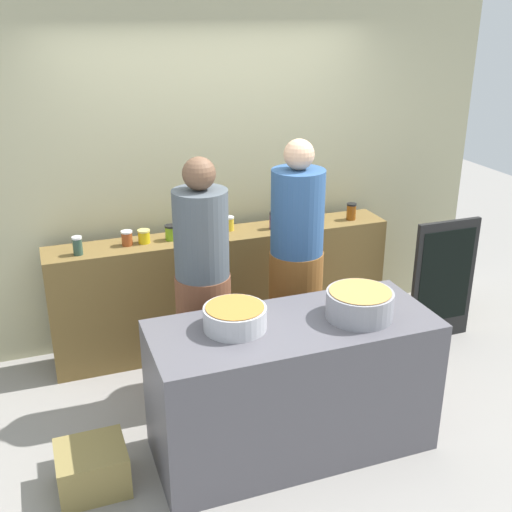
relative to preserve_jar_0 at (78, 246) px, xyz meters
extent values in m
plane|color=gray|center=(1.09, -1.03, -1.02)|extent=(12.00, 12.00, 0.00)
cube|color=#B3AE87|center=(1.09, 0.42, 0.48)|extent=(4.80, 0.12, 3.00)
cube|color=brown|center=(1.09, 0.07, -0.54)|extent=(2.70, 0.36, 0.95)
cube|color=#555259|center=(1.09, -1.33, -0.58)|extent=(1.70, 0.70, 0.87)
cylinder|color=#2D493B|center=(0.00, 0.00, -0.01)|extent=(0.07, 0.07, 0.12)
cylinder|color=silver|center=(0.00, 0.00, 0.06)|extent=(0.07, 0.07, 0.01)
cylinder|color=brown|center=(0.36, 0.07, -0.02)|extent=(0.08, 0.08, 0.10)
cylinder|color=silver|center=(0.36, 0.07, 0.04)|extent=(0.08, 0.08, 0.01)
cylinder|color=gold|center=(0.48, 0.07, -0.02)|extent=(0.09, 0.09, 0.09)
cylinder|color=#D6C666|center=(0.48, 0.07, 0.03)|extent=(0.09, 0.09, 0.01)
cylinder|color=#68971C|center=(0.69, 0.07, -0.02)|extent=(0.09, 0.09, 0.10)
cylinder|color=black|center=(0.69, 0.07, 0.04)|extent=(0.09, 0.09, 0.01)
cylinder|color=#2C4528|center=(0.86, 0.07, -0.01)|extent=(0.09, 0.09, 0.11)
cylinder|color=black|center=(0.86, 0.07, 0.05)|extent=(0.09, 0.09, 0.01)
cylinder|color=gold|center=(1.16, 0.12, -0.02)|extent=(0.07, 0.07, 0.10)
cylinder|color=silver|center=(1.16, 0.12, 0.04)|extent=(0.07, 0.07, 0.01)
cylinder|color=#492655|center=(1.50, 0.04, -0.01)|extent=(0.06, 0.06, 0.12)
cylinder|color=black|center=(1.50, 0.04, 0.06)|extent=(0.07, 0.07, 0.02)
cylinder|color=#3C4825|center=(1.68, 0.13, -0.02)|extent=(0.08, 0.08, 0.10)
cylinder|color=#D6C666|center=(1.68, 0.13, 0.04)|extent=(0.09, 0.09, 0.01)
cylinder|color=#551543|center=(1.78, 0.08, -0.01)|extent=(0.07, 0.07, 0.11)
cylinder|color=black|center=(1.78, 0.08, 0.05)|extent=(0.07, 0.07, 0.02)
cylinder|color=olive|center=(1.88, 0.12, 0.00)|extent=(0.08, 0.08, 0.13)
cylinder|color=black|center=(1.88, 0.12, 0.07)|extent=(0.08, 0.08, 0.02)
cylinder|color=brown|center=(2.19, 0.03, -0.01)|extent=(0.08, 0.08, 0.12)
cylinder|color=black|center=(2.19, 0.03, 0.06)|extent=(0.08, 0.08, 0.01)
cylinder|color=#B7B7BC|center=(0.75, -1.27, -0.08)|extent=(0.37, 0.37, 0.13)
cylinder|color=#AC7330|center=(0.75, -1.27, -0.01)|extent=(0.34, 0.34, 0.00)
cylinder|color=gray|center=(1.49, -1.39, -0.07)|extent=(0.40, 0.40, 0.16)
cylinder|color=#AD8345|center=(1.49, -1.39, 0.02)|extent=(0.37, 0.37, 0.00)
cylinder|color=brown|center=(0.73, -0.64, -0.55)|extent=(0.37, 0.37, 0.95)
cylinder|color=#4A5259|center=(0.73, -0.64, 0.22)|extent=(0.36, 0.36, 0.58)
sphere|color=brown|center=(0.73, -0.64, 0.61)|extent=(0.21, 0.21, 0.21)
cylinder|color=brown|center=(1.45, -0.53, -0.53)|extent=(0.39, 0.39, 0.97)
cylinder|color=#2F5385|center=(1.45, -0.53, 0.25)|extent=(0.37, 0.37, 0.60)
sphere|color=#D8A884|center=(1.45, -0.53, 0.65)|extent=(0.21, 0.21, 0.21)
cube|color=olive|center=(-0.13, -1.29, -0.89)|extent=(0.40, 0.36, 0.26)
cube|color=black|center=(2.79, -0.47, -0.51)|extent=(0.56, 0.04, 1.03)
cube|color=black|center=(2.79, -0.49, -0.45)|extent=(0.48, 0.01, 0.78)
camera|label=1|loc=(-0.23, -4.31, 1.59)|focal=44.07mm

